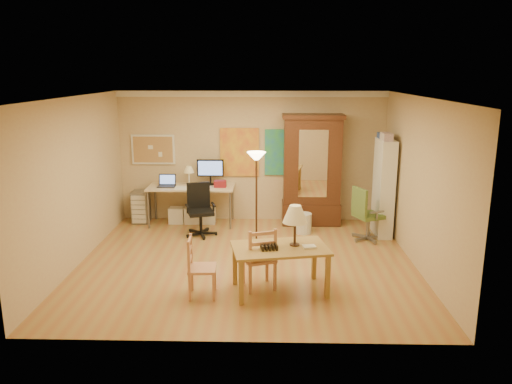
{
  "coord_description": "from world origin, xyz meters",
  "views": [
    {
      "loc": [
        0.36,
        -7.75,
        3.09
      ],
      "look_at": [
        0.15,
        0.3,
        1.13
      ],
      "focal_mm": 35.0,
      "sensor_mm": 36.0,
      "label": 1
    }
  ],
  "objects_px": {
    "armoire": "(312,177)",
    "bookshelf": "(384,188)",
    "computer_desk": "(193,201)",
    "office_chair_black": "(201,222)",
    "office_chair_green": "(366,226)",
    "dining_table": "(286,238)"
  },
  "relations": [
    {
      "from": "office_chair_black",
      "to": "office_chair_green",
      "type": "xyz_separation_m",
      "value": [
        3.14,
        -0.21,
        0.0
      ]
    },
    {
      "from": "computer_desk",
      "to": "armoire",
      "type": "xyz_separation_m",
      "value": [
        2.43,
        0.08,
        0.5
      ]
    },
    {
      "from": "dining_table",
      "to": "bookshelf",
      "type": "height_order",
      "value": "bookshelf"
    },
    {
      "from": "dining_table",
      "to": "bookshelf",
      "type": "distance_m",
      "value": 3.25
    },
    {
      "from": "armoire",
      "to": "bookshelf",
      "type": "bearing_deg",
      "value": -27.66
    },
    {
      "from": "office_chair_black",
      "to": "armoire",
      "type": "xyz_separation_m",
      "value": [
        2.18,
        0.83,
        0.71
      ]
    },
    {
      "from": "computer_desk",
      "to": "bookshelf",
      "type": "bearing_deg",
      "value": -9.25
    },
    {
      "from": "office_chair_black",
      "to": "bookshelf",
      "type": "bearing_deg",
      "value": 2.34
    },
    {
      "from": "office_chair_black",
      "to": "office_chair_green",
      "type": "distance_m",
      "value": 3.14
    },
    {
      "from": "office_chair_green",
      "to": "armoire",
      "type": "relative_size",
      "value": 0.45
    },
    {
      "from": "office_chair_black",
      "to": "armoire",
      "type": "relative_size",
      "value": 0.45
    },
    {
      "from": "dining_table",
      "to": "office_chair_black",
      "type": "bearing_deg",
      "value": 122.22
    },
    {
      "from": "computer_desk",
      "to": "office_chair_black",
      "type": "height_order",
      "value": "computer_desk"
    },
    {
      "from": "office_chair_green",
      "to": "bookshelf",
      "type": "bearing_deg",
      "value": 44.48
    },
    {
      "from": "office_chair_green",
      "to": "armoire",
      "type": "xyz_separation_m",
      "value": [
        -0.95,
        1.04,
        0.71
      ]
    },
    {
      "from": "bookshelf",
      "to": "armoire",
      "type": "bearing_deg",
      "value": 152.34
    },
    {
      "from": "office_chair_black",
      "to": "bookshelf",
      "type": "distance_m",
      "value": 3.56
    },
    {
      "from": "armoire",
      "to": "bookshelf",
      "type": "height_order",
      "value": "armoire"
    },
    {
      "from": "armoire",
      "to": "bookshelf",
      "type": "relative_size",
      "value": 1.22
    },
    {
      "from": "armoire",
      "to": "dining_table",
      "type": "bearing_deg",
      "value": -100.87
    },
    {
      "from": "computer_desk",
      "to": "dining_table",
      "type": "bearing_deg",
      "value": -60.81
    },
    {
      "from": "dining_table",
      "to": "office_chair_black",
      "type": "xyz_separation_m",
      "value": [
        -1.55,
        2.46,
        -0.53
      ]
    }
  ]
}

